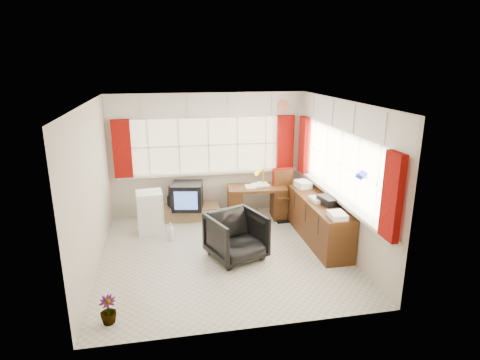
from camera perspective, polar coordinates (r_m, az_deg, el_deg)
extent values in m
plane|color=beige|center=(6.83, -2.28, -10.39)|extent=(4.00, 4.00, 0.00)
plane|color=beige|center=(8.28, -4.46, 3.64)|extent=(4.00, 0.00, 4.00)
plane|color=beige|center=(4.51, 1.37, -7.54)|extent=(4.00, 0.00, 4.00)
plane|color=beige|center=(6.40, -20.42, -1.25)|extent=(0.00, 4.00, 4.00)
plane|color=beige|center=(6.93, 14.18, 0.60)|extent=(0.00, 4.00, 4.00)
plane|color=white|center=(6.12, -2.55, 10.97)|extent=(4.00, 4.00, 0.00)
plane|color=#FBF0C7|center=(8.22, -4.47, 4.96)|extent=(3.60, 0.00, 3.60)
cube|color=white|center=(8.32, -4.35, 0.99)|extent=(3.70, 0.12, 0.05)
cube|color=white|center=(8.17, -12.88, 4.53)|extent=(0.03, 0.02, 1.10)
cube|color=white|center=(8.17, -8.66, 4.75)|extent=(0.03, 0.02, 1.10)
cube|color=white|center=(8.21, -4.47, 4.95)|extent=(0.03, 0.02, 1.10)
cube|color=white|center=(8.30, -0.33, 5.12)|extent=(0.03, 0.02, 1.10)
cube|color=white|center=(8.42, 3.70, 5.26)|extent=(0.03, 0.02, 1.10)
plane|color=#FBF0C7|center=(6.87, 14.15, 2.20)|extent=(0.00, 3.60, 3.60)
cube|color=white|center=(7.01, 13.52, -2.41)|extent=(0.12, 3.70, 0.05)
cube|color=white|center=(5.84, 18.91, -0.71)|extent=(0.02, 0.03, 1.10)
cube|color=white|center=(6.34, 16.30, 0.86)|extent=(0.02, 0.03, 1.10)
cube|color=white|center=(6.86, 14.07, 2.20)|extent=(0.02, 0.03, 1.10)
cube|color=white|center=(7.40, 12.16, 3.34)|extent=(0.02, 0.03, 1.10)
cube|color=white|center=(7.94, 10.50, 4.32)|extent=(0.02, 0.03, 1.10)
cube|color=#991008|center=(8.14, -16.42, 4.25)|extent=(0.35, 0.10, 1.15)
cube|color=#991008|center=(8.46, 6.46, 5.28)|extent=(0.35, 0.10, 1.15)
cube|color=#991008|center=(8.28, 9.06, 4.93)|extent=(0.10, 0.35, 1.15)
cube|color=#991008|center=(5.39, 20.83, -2.24)|extent=(0.10, 0.35, 1.15)
cube|color=beige|center=(8.08, -4.59, 10.50)|extent=(3.95, 0.08, 0.48)
cube|color=beige|center=(6.71, 14.47, 8.82)|extent=(0.08, 3.95, 0.48)
cube|color=#4A2D11|center=(8.06, 2.43, -1.14)|extent=(1.21, 0.67, 0.05)
cube|color=#4A2D11|center=(8.12, -0.74, -3.49)|extent=(0.31, 0.54, 0.62)
cube|color=#4A2D11|center=(8.24, 5.49, -3.27)|extent=(0.31, 0.54, 0.62)
cube|color=white|center=(8.05, 2.43, -0.89)|extent=(0.22, 0.29, 0.02)
cube|color=white|center=(8.05, 2.43, -0.86)|extent=(0.22, 0.29, 0.02)
cube|color=white|center=(8.05, 2.43, -0.83)|extent=(0.22, 0.29, 0.02)
cube|color=white|center=(8.05, 2.43, -0.81)|extent=(0.22, 0.29, 0.02)
cylinder|color=yellow|center=(8.18, 3.33, -0.62)|extent=(0.10, 0.10, 0.02)
cylinder|color=yellow|center=(8.13, 3.35, 0.63)|extent=(0.02, 0.02, 0.37)
cone|color=yellow|center=(8.09, 3.37, 1.63)|extent=(0.18, 0.16, 0.15)
cube|color=black|center=(8.25, 6.33, -5.43)|extent=(0.45, 0.45, 0.04)
cylinder|color=silver|center=(8.17, 6.38, -3.95)|extent=(0.06, 0.06, 0.49)
cube|color=#4A2D11|center=(8.09, 6.44, -2.32)|extent=(0.44, 0.42, 0.06)
cube|color=#4A2D11|center=(8.19, 5.99, -0.11)|extent=(0.38, 0.07, 0.47)
cube|color=#991008|center=(8.19, 5.99, 0.02)|extent=(0.42, 0.08, 0.49)
imported|color=black|center=(6.53, -0.55, -8.00)|extent=(1.06, 1.07, 0.76)
cube|color=white|center=(7.07, 0.97, -9.03)|extent=(0.42, 0.21, 0.08)
cube|color=white|center=(6.93, -0.53, -6.81)|extent=(0.04, 0.12, 0.53)
cube|color=white|center=(6.94, -0.02, -6.80)|extent=(0.04, 0.12, 0.53)
cube|color=white|center=(6.94, 0.48, -6.78)|extent=(0.04, 0.12, 0.53)
cube|color=white|center=(6.94, 0.99, -6.77)|extent=(0.04, 0.12, 0.53)
cube|color=white|center=(6.95, 1.49, -6.76)|extent=(0.04, 0.12, 0.53)
cube|color=white|center=(6.95, 1.99, -6.74)|extent=(0.04, 0.12, 0.53)
cube|color=white|center=(6.96, 2.49, -6.73)|extent=(0.04, 0.12, 0.53)
cube|color=#4A2D11|center=(7.28, 11.10, -5.71)|extent=(0.50, 2.00, 0.75)
cube|color=white|center=(6.43, 13.68, -4.84)|extent=(0.24, 0.32, 0.10)
cube|color=white|center=(7.12, 11.07, -2.57)|extent=(0.24, 0.32, 0.10)
cube|color=white|center=(7.83, 8.93, -0.70)|extent=(0.24, 0.32, 0.10)
cube|color=black|center=(7.00, 12.65, -2.85)|extent=(0.37, 0.44, 0.13)
cube|color=olive|center=(8.30, -7.85, -4.57)|extent=(1.40, 0.50, 0.25)
cube|color=black|center=(8.05, -7.49, -2.28)|extent=(0.67, 0.62, 0.53)
cube|color=#4A70D4|center=(7.79, -7.72, -2.93)|extent=(0.44, 0.10, 0.36)
cube|color=black|center=(8.25, -7.93, -2.98)|extent=(0.68, 0.54, 0.22)
cube|color=black|center=(8.18, -7.99, -1.58)|extent=(0.63, 0.51, 0.21)
cube|color=white|center=(7.65, -12.66, -4.51)|extent=(0.50, 0.50, 0.79)
cube|color=silver|center=(7.41, -10.96, -4.16)|extent=(0.02, 0.02, 0.42)
imported|color=white|center=(7.34, -9.82, -7.23)|extent=(0.16, 0.16, 0.33)
imported|color=#99E5D9|center=(8.30, -5.92, -4.79)|extent=(0.11, 0.11, 0.17)
imported|color=black|center=(5.38, -18.26, -17.17)|extent=(0.22, 0.22, 0.36)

